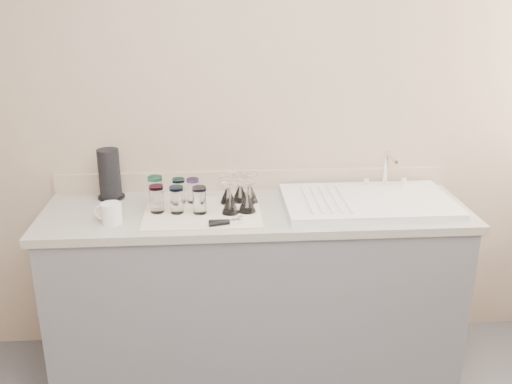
{
  "coord_description": "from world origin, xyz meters",
  "views": [
    {
      "loc": [
        -0.18,
        -1.38,
        1.91
      ],
      "look_at": [
        -0.0,
        1.15,
        1.0
      ],
      "focal_mm": 40.0,
      "sensor_mm": 36.0,
      "label": 1
    }
  ],
  "objects": [
    {
      "name": "tumbler_teal",
      "position": [
        -0.49,
        1.27,
        0.98
      ],
      "size": [
        0.07,
        0.07,
        0.14
      ],
      "color": "white",
      "rests_on": "dish_towel"
    },
    {
      "name": "goblet_front_left",
      "position": [
        -0.13,
        1.12,
        0.96
      ],
      "size": [
        0.08,
        0.08,
        0.15
      ],
      "color": "white",
      "rests_on": "dish_towel"
    },
    {
      "name": "tumbler_blue",
      "position": [
        -0.38,
        1.14,
        0.97
      ],
      "size": [
        0.07,
        0.07,
        0.13
      ],
      "color": "white",
      "rests_on": "dish_towel"
    },
    {
      "name": "tumbler_magenta",
      "position": [
        -0.47,
        1.16,
        0.98
      ],
      "size": [
        0.07,
        0.07,
        0.13
      ],
      "color": "white",
      "rests_on": "dish_towel"
    },
    {
      "name": "tumbler_purple",
      "position": [
        -0.31,
        1.28,
        0.97
      ],
      "size": [
        0.06,
        0.06,
        0.12
      ],
      "color": "white",
      "rests_on": "dish_towel"
    },
    {
      "name": "white_mug",
      "position": [
        -0.67,
        1.06,
        0.95
      ],
      "size": [
        0.14,
        0.11,
        0.09
      ],
      "color": "white",
      "rests_on": "counter_unit"
    },
    {
      "name": "goblet_front_right",
      "position": [
        -0.05,
        1.14,
        0.96
      ],
      "size": [
        0.09,
        0.09,
        0.15
      ],
      "color": "white",
      "rests_on": "dish_towel"
    },
    {
      "name": "tumbler_lavender",
      "position": [
        -0.27,
        1.13,
        0.97
      ],
      "size": [
        0.07,
        0.07,
        0.13
      ],
      "color": "white",
      "rests_on": "dish_towel"
    },
    {
      "name": "goblet_back_left",
      "position": [
        -0.14,
        1.26,
        0.95
      ],
      "size": [
        0.08,
        0.08,
        0.14
      ],
      "color": "white",
      "rests_on": "dish_towel"
    },
    {
      "name": "goblet_back_right",
      "position": [
        -0.03,
        1.27,
        0.96
      ],
      "size": [
        0.08,
        0.08,
        0.15
      ],
      "color": "white",
      "rests_on": "dish_towel"
    },
    {
      "name": "tumbler_cyan",
      "position": [
        -0.38,
        1.28,
        0.97
      ],
      "size": [
        0.06,
        0.06,
        0.12
      ],
      "color": "white",
      "rests_on": "dish_towel"
    },
    {
      "name": "can_opener",
      "position": [
        -0.15,
        0.99,
        0.92
      ],
      "size": [
        0.15,
        0.06,
        0.02
      ],
      "color": "silver",
      "rests_on": "dish_towel"
    },
    {
      "name": "sink_unit",
      "position": [
        0.55,
        1.2,
        0.92
      ],
      "size": [
        0.82,
        0.5,
        0.22
      ],
      "color": "white",
      "rests_on": "counter_unit"
    },
    {
      "name": "room_envelope",
      "position": [
        0.0,
        0.0,
        1.56
      ],
      "size": [
        3.54,
        3.5,
        2.52
      ],
      "color": "#535358",
      "rests_on": "ground"
    },
    {
      "name": "dish_towel",
      "position": [
        -0.26,
        1.15,
        0.9
      ],
      "size": [
        0.55,
        0.42,
        0.01
      ],
      "primitive_type": "cube",
      "color": "white",
      "rests_on": "counter_unit"
    },
    {
      "name": "goblet_extra",
      "position": [
        -0.07,
        1.28,
        0.96
      ],
      "size": [
        0.08,
        0.08,
        0.14
      ],
      "color": "white",
      "rests_on": "dish_towel"
    },
    {
      "name": "counter_unit",
      "position": [
        0.0,
        1.2,
        0.45
      ],
      "size": [
        2.06,
        0.62,
        0.9
      ],
      "color": "slate",
      "rests_on": "ground"
    },
    {
      "name": "paper_towel_roll",
      "position": [
        -0.73,
        1.39,
        1.02
      ],
      "size": [
        0.14,
        0.14,
        0.26
      ],
      "color": "black",
      "rests_on": "counter_unit"
    }
  ]
}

